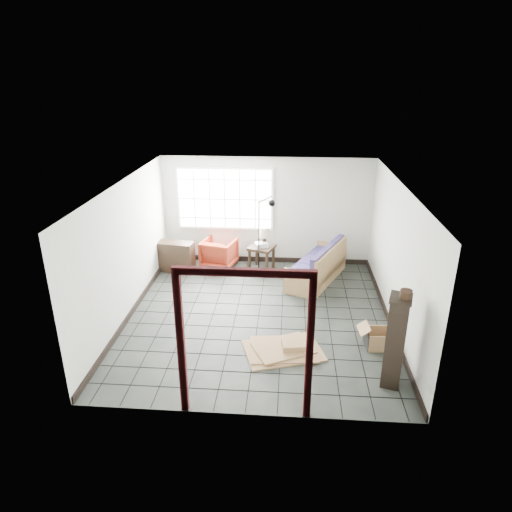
# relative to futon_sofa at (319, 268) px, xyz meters

# --- Properties ---
(ground) EXTENTS (5.50, 5.50, 0.00)m
(ground) POSITION_rel_futon_sofa_xyz_m (-1.24, -1.73, -0.31)
(ground) COLOR black
(ground) RESTS_ON ground
(room_shell) EXTENTS (5.02, 5.52, 2.61)m
(room_shell) POSITION_rel_futon_sofa_xyz_m (-1.24, -1.70, 1.37)
(room_shell) COLOR #B6B9B1
(room_shell) RESTS_ON ground
(window_panel) EXTENTS (2.32, 0.08, 1.52)m
(window_panel) POSITION_rel_futon_sofa_xyz_m (-2.24, 0.97, 1.29)
(window_panel) COLOR silver
(window_panel) RESTS_ON ground
(doorway_trim) EXTENTS (1.80, 0.08, 2.20)m
(doorway_trim) POSITION_rel_futon_sofa_xyz_m (-1.24, -4.43, 1.07)
(doorway_trim) COLOR #3A0D10
(doorway_trim) RESTS_ON ground
(futon_sofa) EXTENTS (1.47, 2.08, 0.86)m
(futon_sofa) POSITION_rel_futon_sofa_xyz_m (0.00, 0.00, 0.00)
(futon_sofa) COLOR #9D8247
(futon_sofa) RESTS_ON ground
(armchair) EXTENTS (0.90, 0.86, 0.77)m
(armchair) POSITION_rel_futon_sofa_xyz_m (-2.37, 0.61, 0.07)
(armchair) COLOR maroon
(armchair) RESTS_ON ground
(side_table) EXTENTS (0.69, 0.69, 0.60)m
(side_table) POSITION_rel_futon_sofa_xyz_m (-1.33, 0.51, 0.18)
(side_table) COLOR black
(side_table) RESTS_ON ground
(table_lamp) EXTENTS (0.32, 0.32, 0.44)m
(table_lamp) POSITION_rel_futon_sofa_xyz_m (-1.28, 0.58, 0.59)
(table_lamp) COLOR black
(table_lamp) RESTS_ON side_table
(projector) EXTENTS (0.34, 0.30, 0.10)m
(projector) POSITION_rel_futon_sofa_xyz_m (-1.34, 0.46, 0.34)
(projector) COLOR silver
(projector) RESTS_ON side_table
(floor_lamp) EXTENTS (0.54, 0.34, 1.87)m
(floor_lamp) POSITION_rel_futon_sofa_xyz_m (-1.25, 0.29, 0.69)
(floor_lamp) COLOR black
(floor_lamp) RESTS_ON ground
(console_shelf) EXTENTS (0.97, 0.49, 0.72)m
(console_shelf) POSITION_rel_futon_sofa_xyz_m (-3.39, 0.29, 0.05)
(console_shelf) COLOR black
(console_shelf) RESTS_ON ground
(tall_shelf) EXTENTS (0.41, 0.47, 1.47)m
(tall_shelf) POSITION_rel_futon_sofa_xyz_m (0.91, -3.62, 0.44)
(tall_shelf) COLOR black
(tall_shelf) RESTS_ON ground
(pot) EXTENTS (0.19, 0.19, 0.13)m
(pot) POSITION_rel_futon_sofa_xyz_m (0.96, -3.65, 1.22)
(pot) COLOR black
(pot) RESTS_ON tall_shelf
(open_box) EXTENTS (0.78, 0.43, 0.43)m
(open_box) POSITION_rel_futon_sofa_xyz_m (0.91, -2.62, -0.16)
(open_box) COLOR olive
(open_box) RESTS_ON ground
(cardboard_pile) EXTENTS (1.49, 1.24, 0.19)m
(cardboard_pile) POSITION_rel_futon_sofa_xyz_m (-0.72, -2.90, -0.26)
(cardboard_pile) COLOR olive
(cardboard_pile) RESTS_ON ground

